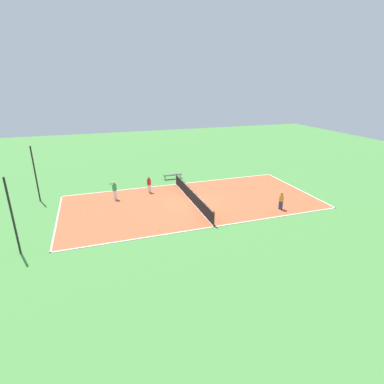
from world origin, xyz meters
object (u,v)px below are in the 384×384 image
object	(u,v)px
bench	(173,175)
tennis_ball_near_net	(80,214)
player_coach_red	(149,184)
tennis_net	(192,196)
fence_post_back_right	(35,174)
player_center_orange	(281,200)
tennis_ball_left_sideline	(75,215)
player_far_green	(114,189)
fence_post_back_left	(12,217)
tennis_ball_midcourt	(158,231)

from	to	relation	value
bench	tennis_ball_near_net	bearing A→B (deg)	35.09
bench	player_coach_red	size ratio (longest dim) A/B	1.32
tennis_net	fence_post_back_right	distance (m)	13.07
player_coach_red	bench	bearing A→B (deg)	37.10
bench	player_coach_red	world-z (taller)	player_coach_red
tennis_net	bench	bearing A→B (deg)	-1.02
bench	player_center_orange	bearing A→B (deg)	120.18
player_center_orange	tennis_ball_left_sideline	distance (m)	15.96
tennis_ball_left_sideline	bench	bearing A→B (deg)	-55.40
fence_post_back_right	player_far_green	bearing A→B (deg)	-105.71
bench	player_far_green	bearing A→B (deg)	33.00
player_center_orange	player_far_green	bearing A→B (deg)	-130.41
bench	tennis_ball_left_sideline	bearing A→B (deg)	34.60
player_coach_red	fence_post_back_left	world-z (taller)	fence_post_back_left
bench	fence_post_back_right	xyz separation A→B (m)	(-2.31, 12.31, 1.96)
player_coach_red	tennis_ball_left_sideline	xyz separation A→B (m)	(-3.24, 6.33, -0.79)
bench	player_coach_red	distance (m)	4.51
player_far_green	fence_post_back_left	xyz separation A→B (m)	(-7.04, 6.10, 1.41)
player_center_orange	tennis_ball_near_net	xyz separation A→B (m)	(4.05, 15.08, -0.74)
tennis_ball_left_sideline	fence_post_back_left	world-z (taller)	fence_post_back_left
tennis_net	fence_post_back_right	world-z (taller)	fence_post_back_right
player_far_green	player_coach_red	xyz separation A→B (m)	(0.78, -3.12, -0.10)
tennis_ball_midcourt	fence_post_back_right	world-z (taller)	fence_post_back_right
tennis_net	tennis_ball_left_sideline	world-z (taller)	tennis_net
player_far_green	tennis_ball_midcourt	bearing A→B (deg)	177.54
tennis_net	fence_post_back_left	xyz separation A→B (m)	(-4.38, 12.19, 1.78)
tennis_net	bench	distance (m)	6.69
player_far_green	tennis_ball_near_net	bearing A→B (deg)	109.31
tennis_ball_midcourt	tennis_ball_left_sideline	world-z (taller)	same
tennis_net	player_center_orange	bearing A→B (deg)	-121.04
tennis_net	player_center_orange	size ratio (longest dim) A/B	6.95
tennis_ball_near_net	fence_post_back_right	size ratio (longest dim) A/B	0.01
bench	tennis_ball_midcourt	distance (m)	11.74
player_far_green	fence_post_back_right	xyz separation A→B (m)	(1.72, 6.10, 1.41)
tennis_ball_midcourt	tennis_ball_left_sideline	size ratio (longest dim) A/B	1.00
player_coach_red	fence_post_back_right	distance (m)	9.39
tennis_ball_left_sideline	fence_post_back_left	distance (m)	5.88
bench	player_far_green	distance (m)	7.42
player_coach_red	tennis_ball_left_sideline	size ratio (longest dim) A/B	21.64
tennis_ball_near_net	tennis_net	bearing A→B (deg)	-92.20
tennis_ball_midcourt	tennis_ball_left_sideline	distance (m)	7.08
fence_post_back_left	tennis_net	bearing A→B (deg)	-70.25
fence_post_back_left	fence_post_back_right	size ratio (longest dim) A/B	1.00
player_coach_red	fence_post_back_right	xyz separation A→B (m)	(0.94, 9.22, 1.51)
player_center_orange	tennis_ball_near_net	bearing A→B (deg)	-117.98
tennis_ball_midcourt	fence_post_back_left	size ratio (longest dim) A/B	0.01
tennis_ball_midcourt	tennis_net	bearing A→B (deg)	-41.61
tennis_net	player_center_orange	distance (m)	7.20
tennis_net	player_coach_red	world-z (taller)	player_coach_red
tennis_ball_left_sideline	player_center_orange	bearing A→B (deg)	-104.17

